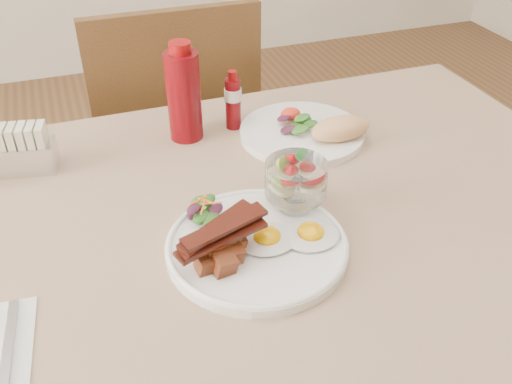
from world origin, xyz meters
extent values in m
cylinder|color=brown|center=(0.59, 0.36, 0.35)|extent=(0.06, 0.06, 0.71)
cube|color=brown|center=(0.00, 0.00, 0.73)|extent=(1.30, 0.85, 0.04)
cube|color=#92765A|center=(0.00, 0.00, 0.75)|extent=(1.33, 0.88, 0.00)
cylinder|color=brown|center=(-0.18, 0.57, 0.23)|extent=(0.04, 0.04, 0.45)
cylinder|color=brown|center=(0.18, 0.57, 0.23)|extent=(0.04, 0.04, 0.45)
cylinder|color=brown|center=(-0.18, 0.93, 0.23)|extent=(0.04, 0.04, 0.45)
cylinder|color=brown|center=(0.18, 0.93, 0.23)|extent=(0.04, 0.04, 0.45)
cube|color=brown|center=(0.00, 0.75, 0.47)|extent=(0.42, 0.42, 0.03)
cube|color=brown|center=(0.00, 0.55, 0.70)|extent=(0.42, 0.03, 0.46)
cylinder|color=white|center=(-0.02, -0.09, 0.76)|extent=(0.28, 0.28, 0.02)
ellipsoid|color=silver|center=(0.06, -0.10, 0.77)|extent=(0.12, 0.11, 0.01)
ellipsoid|color=#FFAB05|center=(0.06, -0.10, 0.78)|extent=(0.04, 0.04, 0.03)
ellipsoid|color=silver|center=(-0.01, -0.09, 0.77)|extent=(0.12, 0.11, 0.01)
ellipsoid|color=#FFAB05|center=(-0.01, -0.09, 0.78)|extent=(0.04, 0.04, 0.03)
cube|color=maroon|center=(-0.10, -0.10, 0.78)|extent=(0.03, 0.03, 0.03)
cube|color=maroon|center=(-0.07, -0.11, 0.78)|extent=(0.03, 0.03, 0.03)
cube|color=maroon|center=(-0.11, -0.12, 0.78)|extent=(0.03, 0.03, 0.03)
cube|color=maroon|center=(-0.06, -0.09, 0.78)|extent=(0.03, 0.03, 0.03)
cube|color=maroon|center=(-0.09, -0.13, 0.78)|extent=(0.03, 0.03, 0.03)
cube|color=maroon|center=(-0.11, -0.09, 0.78)|extent=(0.03, 0.03, 0.03)
cube|color=maroon|center=(-0.08, -0.10, 0.80)|extent=(0.03, 0.03, 0.03)
cube|color=maroon|center=(-0.10, -0.11, 0.80)|extent=(0.03, 0.03, 0.03)
cube|color=maroon|center=(-0.07, -0.09, 0.80)|extent=(0.03, 0.03, 0.03)
cube|color=#4A170C|center=(-0.09, -0.10, 0.81)|extent=(0.13, 0.07, 0.01)
cube|color=#4A170C|center=(-0.08, -0.11, 0.81)|extent=(0.13, 0.05, 0.01)
cube|color=#4A170C|center=(-0.09, -0.09, 0.82)|extent=(0.13, 0.08, 0.01)
cube|color=#4A170C|center=(-0.08, -0.10, 0.83)|extent=(0.13, 0.06, 0.01)
ellipsoid|color=#224B14|center=(-0.08, 0.00, 0.77)|extent=(0.04, 0.03, 0.01)
ellipsoid|color=#224B14|center=(-0.07, 0.00, 0.78)|extent=(0.03, 0.02, 0.01)
ellipsoid|color=#3A1226|center=(-0.10, 0.01, 0.78)|extent=(0.03, 0.02, 0.01)
ellipsoid|color=#224B14|center=(-0.08, -0.02, 0.78)|extent=(0.03, 0.02, 0.01)
ellipsoid|color=#224B14|center=(-0.09, -0.02, 0.78)|extent=(0.03, 0.02, 0.01)
ellipsoid|color=#3A1226|center=(-0.07, -0.01, 0.79)|extent=(0.03, 0.02, 0.01)
ellipsoid|color=#224B14|center=(-0.09, 0.01, 0.79)|extent=(0.03, 0.02, 0.01)
ellipsoid|color=#224B14|center=(-0.07, 0.01, 0.79)|extent=(0.03, 0.02, 0.01)
ellipsoid|color=#3A1226|center=(-0.10, -0.01, 0.79)|extent=(0.03, 0.02, 0.01)
cylinder|color=#F75B1A|center=(-0.08, 0.00, 0.80)|extent=(0.02, 0.03, 0.01)
cylinder|color=#F75B1A|center=(-0.09, 0.00, 0.80)|extent=(0.03, 0.02, 0.01)
cylinder|color=#F75B1A|center=(-0.07, -0.01, 0.80)|extent=(0.03, 0.01, 0.01)
cylinder|color=#F75B1A|center=(-0.09, -0.01, 0.80)|extent=(0.02, 0.03, 0.01)
cylinder|color=white|center=(0.06, -0.02, 0.77)|extent=(0.05, 0.05, 0.01)
cylinder|color=white|center=(0.06, -0.02, 0.79)|extent=(0.02, 0.02, 0.02)
cylinder|color=white|center=(0.06, -0.02, 0.82)|extent=(0.10, 0.10, 0.06)
cylinder|color=#FFF6B4|center=(0.05, -0.02, 0.81)|extent=(0.03, 0.03, 0.01)
cylinder|color=#FFF6B4|center=(0.08, -0.03, 0.82)|extent=(0.03, 0.03, 0.01)
cylinder|color=#FFF6B4|center=(0.06, -0.01, 0.82)|extent=(0.03, 0.03, 0.01)
cylinder|color=#81A833|center=(0.05, -0.02, 0.84)|extent=(0.04, 0.04, 0.01)
cone|color=red|center=(0.08, -0.03, 0.85)|extent=(0.03, 0.03, 0.03)
cone|color=red|center=(0.05, -0.03, 0.85)|extent=(0.03, 0.03, 0.03)
cone|color=red|center=(0.06, -0.01, 0.85)|extent=(0.03, 0.03, 0.03)
ellipsoid|color=#2A752E|center=(0.07, -0.02, 0.87)|extent=(0.02, 0.01, 0.00)
ellipsoid|color=#2A752E|center=(0.08, -0.02, 0.87)|extent=(0.02, 0.01, 0.00)
cylinder|color=white|center=(0.18, 0.21, 0.76)|extent=(0.25, 0.25, 0.02)
ellipsoid|color=#224B14|center=(0.16, 0.22, 0.77)|extent=(0.05, 0.04, 0.01)
ellipsoid|color=#224B14|center=(0.19, 0.23, 0.78)|extent=(0.04, 0.04, 0.01)
ellipsoid|color=#3A1226|center=(0.15, 0.21, 0.78)|extent=(0.04, 0.03, 0.01)
ellipsoid|color=#224B14|center=(0.17, 0.19, 0.78)|extent=(0.04, 0.04, 0.01)
ellipsoid|color=#224B14|center=(0.19, 0.20, 0.78)|extent=(0.04, 0.03, 0.01)
ellipsoid|color=#3A1226|center=(0.15, 0.24, 0.78)|extent=(0.03, 0.03, 0.01)
ellipsoid|color=#224B14|center=(0.19, 0.22, 0.79)|extent=(0.04, 0.03, 0.01)
ellipsoid|color=red|center=(0.17, 0.25, 0.78)|extent=(0.04, 0.03, 0.03)
ellipsoid|color=#E2AA6B|center=(0.24, 0.16, 0.79)|extent=(0.14, 0.10, 0.05)
cylinder|color=#5E050A|center=(-0.04, 0.29, 0.84)|extent=(0.08, 0.08, 0.18)
cylinder|color=maroon|center=(-0.04, 0.29, 0.94)|extent=(0.05, 0.05, 0.02)
cylinder|color=#5E050A|center=(0.06, 0.30, 0.81)|extent=(0.04, 0.04, 0.11)
cylinder|color=silver|center=(0.06, 0.30, 0.83)|extent=(0.04, 0.04, 0.02)
cylinder|color=maroon|center=(0.06, 0.30, 0.87)|extent=(0.02, 0.02, 0.02)
cube|color=silver|center=(-0.34, 0.27, 0.78)|extent=(0.11, 0.07, 0.06)
cube|color=#C6B98C|center=(-0.38, 0.28, 0.81)|extent=(0.02, 0.05, 0.06)
cube|color=#C6B98C|center=(-0.36, 0.27, 0.81)|extent=(0.02, 0.05, 0.06)
cube|color=#C6B98C|center=(-0.34, 0.27, 0.81)|extent=(0.02, 0.05, 0.06)
cube|color=#C6B98C|center=(-0.33, 0.27, 0.81)|extent=(0.02, 0.05, 0.06)
cube|color=#C6B98C|center=(-0.31, 0.26, 0.81)|extent=(0.02, 0.05, 0.06)
cube|color=silver|center=(-0.39, -0.16, 0.76)|extent=(0.03, 0.17, 0.00)
camera|label=1|loc=(-0.25, -0.71, 1.33)|focal=40.00mm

